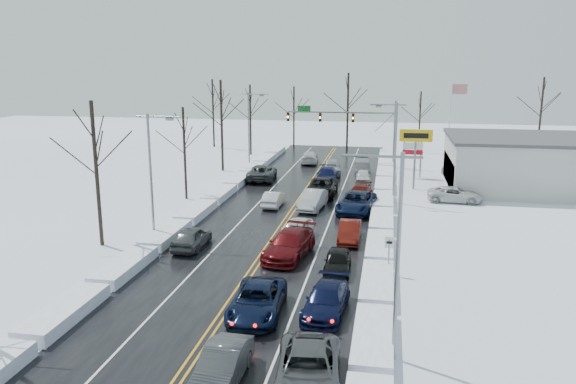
% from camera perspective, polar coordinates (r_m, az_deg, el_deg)
% --- Properties ---
extents(ground, '(160.00, 160.00, 0.00)m').
position_cam_1_polar(ground, '(42.99, -0.79, -3.78)').
color(ground, white).
rests_on(ground, ground).
extents(road_surface, '(14.00, 84.00, 0.01)m').
position_cam_1_polar(road_surface, '(44.87, -0.30, -3.04)').
color(road_surface, black).
rests_on(road_surface, ground).
extents(snow_bank_left, '(1.79, 72.00, 0.69)m').
position_cam_1_polar(snow_bank_left, '(46.82, -9.49, -2.54)').
color(snow_bank_left, white).
rests_on(snow_bank_left, ground).
extents(snow_bank_right, '(1.79, 72.00, 0.69)m').
position_cam_1_polar(snow_bank_right, '(44.16, 9.46, -3.50)').
color(snow_bank_right, white).
rests_on(snow_bank_right, ground).
extents(traffic_signal_mast, '(13.28, 0.39, 8.00)m').
position_cam_1_polar(traffic_signal_mast, '(68.85, 6.57, 7.17)').
color(traffic_signal_mast, slate).
rests_on(traffic_signal_mast, ground).
extents(tires_plus_sign, '(3.20, 0.34, 6.00)m').
position_cam_1_polar(tires_plus_sign, '(56.90, 12.85, 5.21)').
color(tires_plus_sign, slate).
rests_on(tires_plus_sign, ground).
extents(used_vehicles_sign, '(2.20, 0.22, 4.65)m').
position_cam_1_polar(used_vehicles_sign, '(63.08, 12.57, 4.43)').
color(used_vehicles_sign, slate).
rests_on(used_vehicles_sign, ground).
extents(speed_limit_sign, '(0.55, 0.09, 2.35)m').
position_cam_1_polar(speed_limit_sign, '(34.12, 10.24, -5.65)').
color(speed_limit_sign, slate).
rests_on(speed_limit_sign, ground).
extents(flagpole, '(1.87, 1.20, 10.00)m').
position_cam_1_polar(flagpole, '(71.03, 16.25, 7.28)').
color(flagpole, silver).
rests_on(flagpole, ground).
extents(dealership_building, '(20.40, 12.40, 5.30)m').
position_cam_1_polar(dealership_building, '(61.30, 25.35, 2.61)').
color(dealership_building, '#B6B6B1').
rests_on(dealership_building, ground).
extents(streetlight_se, '(3.20, 0.25, 9.00)m').
position_cam_1_polar(streetlight_se, '(23.48, 10.68, -4.91)').
color(streetlight_se, slate).
rests_on(streetlight_se, ground).
extents(streetlight_ne, '(3.20, 0.25, 9.00)m').
position_cam_1_polar(streetlight_ne, '(50.87, 10.64, 4.77)').
color(streetlight_ne, slate).
rests_on(streetlight_ne, ground).
extents(streetlight_sw, '(3.20, 0.25, 9.00)m').
position_cam_1_polar(streetlight_sw, '(40.47, -13.55, 2.53)').
color(streetlight_sw, slate).
rests_on(streetlight_sw, ground).
extents(streetlight_nw, '(3.20, 0.25, 9.00)m').
position_cam_1_polar(streetlight_nw, '(66.77, -3.85, 6.90)').
color(streetlight_nw, slate).
rests_on(streetlight_nw, ground).
extents(tree_left_b, '(4.00, 4.00, 10.00)m').
position_cam_1_polar(tree_left_b, '(39.87, -19.07, 4.46)').
color(tree_left_b, '#2D231C').
rests_on(tree_left_b, ground).
extents(tree_left_c, '(3.40, 3.40, 8.50)m').
position_cam_1_polar(tree_left_c, '(52.18, -10.53, 5.67)').
color(tree_left_c, '#2D231C').
rests_on(tree_left_c, ground).
extents(tree_left_d, '(4.20, 4.20, 10.50)m').
position_cam_1_polar(tree_left_d, '(65.44, -6.80, 8.50)').
color(tree_left_d, '#2D231C').
rests_on(tree_left_d, ground).
extents(tree_left_e, '(3.80, 3.80, 9.50)m').
position_cam_1_polar(tree_left_e, '(76.91, -3.86, 8.71)').
color(tree_left_e, '#2D231C').
rests_on(tree_left_e, ground).
extents(tree_far_a, '(4.00, 4.00, 10.00)m').
position_cam_1_polar(tree_far_a, '(84.63, -7.65, 9.26)').
color(tree_far_a, '#2D231C').
rests_on(tree_far_a, ground).
extents(tree_far_b, '(3.60, 3.60, 9.00)m').
position_cam_1_polar(tree_far_b, '(82.78, 0.60, 8.80)').
color(tree_far_b, '#2D231C').
rests_on(tree_far_b, ground).
extents(tree_far_c, '(4.40, 4.40, 11.00)m').
position_cam_1_polar(tree_far_c, '(79.73, 6.11, 9.57)').
color(tree_far_c, '#2D231C').
rests_on(tree_far_c, ground).
extents(tree_far_d, '(3.40, 3.40, 8.50)m').
position_cam_1_polar(tree_far_d, '(81.22, 13.29, 8.13)').
color(tree_far_d, '#2D231C').
rests_on(tree_far_d, ground).
extents(tree_far_e, '(4.20, 4.20, 10.50)m').
position_cam_1_polar(tree_far_e, '(83.95, 24.41, 8.43)').
color(tree_far_e, '#2D231C').
rests_on(tree_far_e, ground).
extents(queued_car_1, '(1.62, 4.47, 1.47)m').
position_cam_1_polar(queued_car_1, '(23.74, -6.69, -18.69)').
color(queued_car_1, '#383B3D').
rests_on(queued_car_1, ground).
extents(queued_car_2, '(2.77, 5.54, 1.50)m').
position_cam_1_polar(queued_car_2, '(29.10, -3.14, -12.31)').
color(queued_car_2, black).
rests_on(queued_car_2, ground).
extents(queued_car_3, '(3.15, 6.10, 1.69)m').
position_cam_1_polar(queued_car_3, '(37.05, 0.13, -6.58)').
color(queued_car_3, '#540B0E').
rests_on(queued_car_3, ground).
extents(queued_car_4, '(2.36, 4.75, 1.55)m').
position_cam_1_polar(queued_car_4, '(40.23, 0.81, -4.97)').
color(queued_car_4, silver).
rests_on(queued_car_4, ground).
extents(queued_car_5, '(2.23, 5.07, 1.62)m').
position_cam_1_polar(queued_car_5, '(48.81, 2.52, -1.73)').
color(queued_car_5, '#AAACB2').
rests_on(queued_car_5, ground).
extents(queued_car_6, '(2.73, 5.84, 1.62)m').
position_cam_1_polar(queued_car_6, '(53.67, 3.41, -0.37)').
color(queued_car_6, black).
rests_on(queued_car_6, ground).
extents(queued_car_7, '(2.49, 5.44, 1.54)m').
position_cam_1_polar(queued_car_7, '(59.54, 3.93, 0.97)').
color(queued_car_7, black).
rests_on(queued_car_7, ground).
extents(queued_car_8, '(2.58, 5.15, 1.68)m').
position_cam_1_polar(queued_car_8, '(64.21, 4.44, 1.85)').
color(queued_car_8, '#A0A2A8').
rests_on(queued_car_8, ground).
extents(queued_car_11, '(2.31, 4.97, 1.41)m').
position_cam_1_polar(queued_car_11, '(29.26, 3.88, -12.17)').
color(queued_car_11, black).
rests_on(queued_car_11, ground).
extents(queued_car_12, '(1.65, 3.92, 1.32)m').
position_cam_1_polar(queued_car_12, '(34.71, 5.03, -8.02)').
color(queued_car_12, black).
rests_on(queued_car_12, ground).
extents(queued_car_13, '(1.53, 4.29, 1.41)m').
position_cam_1_polar(queued_car_13, '(40.45, 6.26, -4.95)').
color(queued_car_13, '#54110B').
rests_on(queued_car_13, ground).
extents(queued_car_14, '(3.53, 6.32, 1.67)m').
position_cam_1_polar(queued_car_14, '(48.13, 6.95, -2.03)').
color(queued_car_14, black).
rests_on(queued_car_14, ground).
extents(queued_car_15, '(2.48, 4.90, 1.36)m').
position_cam_1_polar(queued_car_15, '(52.19, 7.27, -0.85)').
color(queued_car_15, '#4D0F0A').
rests_on(queued_car_15, ground).
extents(queued_car_16, '(1.71, 3.95, 1.33)m').
position_cam_1_polar(queued_car_16, '(60.02, 7.62, 0.98)').
color(queued_car_16, silver).
rests_on(queued_car_16, ground).
extents(queued_car_17, '(2.08, 4.53, 1.44)m').
position_cam_1_polar(queued_car_17, '(63.81, 7.56, 1.70)').
color(queued_car_17, '#434548').
rests_on(queued_car_17, ground).
extents(oncoming_car_0, '(1.50, 4.10, 1.34)m').
position_cam_1_polar(oncoming_car_0, '(49.69, -1.46, -1.45)').
color(oncoming_car_0, silver).
rests_on(oncoming_car_0, ground).
extents(oncoming_car_1, '(3.36, 6.30, 1.69)m').
position_cam_1_polar(oncoming_car_1, '(60.73, -2.64, 1.22)').
color(oncoming_car_1, '#383A3D').
rests_on(oncoming_car_1, ground).
extents(oncoming_car_2, '(2.58, 5.36, 1.51)m').
position_cam_1_polar(oncoming_car_2, '(70.88, 2.20, 2.94)').
color(oncoming_car_2, silver).
rests_on(oncoming_car_2, ground).
extents(oncoming_car_3, '(1.81, 4.44, 1.51)m').
position_cam_1_polar(oncoming_car_3, '(39.31, -9.72, -5.60)').
color(oncoming_car_3, '#434749').
rests_on(oncoming_car_3, ground).
extents(parked_car_0, '(5.08, 2.61, 1.37)m').
position_cam_1_polar(parked_car_0, '(53.42, 16.56, -0.97)').
color(parked_car_0, silver).
rests_on(parked_car_0, ground).
extents(parked_car_1, '(1.96, 4.70, 1.36)m').
position_cam_1_polar(parked_car_1, '(57.75, 19.05, -0.11)').
color(parked_car_1, '#393C3E').
rests_on(parked_car_1, ground).
extents(parked_car_2, '(2.36, 5.10, 1.69)m').
position_cam_1_polar(parked_car_2, '(64.90, 16.42, 1.47)').
color(parked_car_2, '#4B0C0A').
rests_on(parked_car_2, ground).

